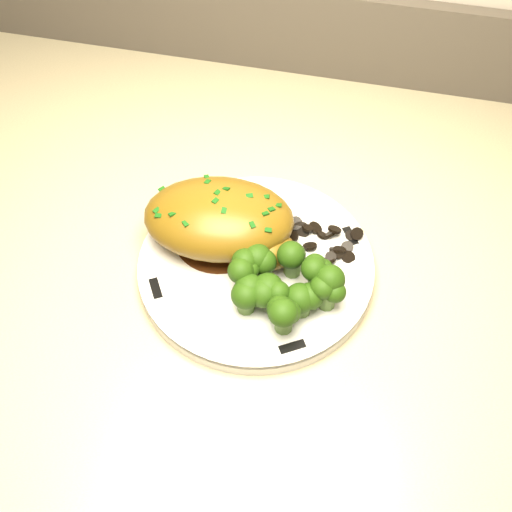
% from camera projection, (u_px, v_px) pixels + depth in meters
% --- Properties ---
extents(counter, '(2.16, 0.71, 1.05)m').
position_uv_depth(counter, '(407.00, 447.00, 1.04)').
color(counter, brown).
rests_on(counter, ground).
extents(plate, '(0.29, 0.29, 0.02)m').
position_uv_depth(plate, '(256.00, 267.00, 0.68)').
color(plate, silver).
rests_on(plate, counter).
extents(rim_accent_0, '(0.02, 0.03, 0.00)m').
position_uv_depth(rim_accent_0, '(350.00, 236.00, 0.69)').
color(rim_accent_0, black).
rests_on(rim_accent_0, plate).
extents(rim_accent_1, '(0.03, 0.02, 0.00)m').
position_uv_depth(rim_accent_1, '(226.00, 190.00, 0.73)').
color(rim_accent_1, black).
rests_on(rim_accent_1, plate).
extents(rim_accent_2, '(0.02, 0.03, 0.00)m').
position_uv_depth(rim_accent_2, '(156.00, 288.00, 0.65)').
color(rim_accent_2, black).
rests_on(rim_accent_2, plate).
extents(rim_accent_3, '(0.03, 0.02, 0.00)m').
position_uv_depth(rim_accent_3, '(292.00, 347.00, 0.61)').
color(rim_accent_3, black).
rests_on(rim_accent_3, plate).
extents(gravy_pool, '(0.10, 0.10, 0.00)m').
position_uv_depth(gravy_pool, '(220.00, 237.00, 0.69)').
color(gravy_pool, '#37190A').
rests_on(gravy_pool, plate).
extents(chicken_breast, '(0.17, 0.13, 0.06)m').
position_uv_depth(chicken_breast, '(224.00, 222.00, 0.67)').
color(chicken_breast, brown).
rests_on(chicken_breast, plate).
extents(mushroom_pile, '(0.07, 0.05, 0.02)m').
position_uv_depth(mushroom_pile, '(321.00, 245.00, 0.68)').
color(mushroom_pile, black).
rests_on(mushroom_pile, plate).
extents(broccoli_florets, '(0.11, 0.09, 0.04)m').
position_uv_depth(broccoli_florets, '(283.00, 284.00, 0.63)').
color(broccoli_florets, '#4F7130').
rests_on(broccoli_florets, plate).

